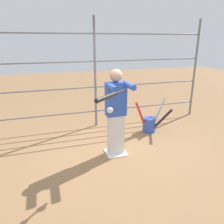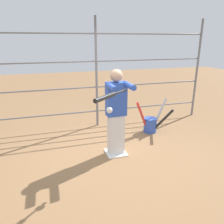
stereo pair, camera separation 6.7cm
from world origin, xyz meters
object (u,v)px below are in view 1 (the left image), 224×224
batter (116,110)px  softball_in_flight (110,110)px  bat_bucket (150,123)px  baseball_bat_swinging (109,96)px

batter → softball_in_flight: batter is taller
softball_in_flight → bat_bucket: bearing=-136.4°
baseball_bat_swinging → softball_in_flight: (-0.07, -0.17, -0.27)m
softball_in_flight → baseball_bat_swinging: bearing=67.9°
bat_bucket → softball_in_flight: bearing=43.6°
bat_bucket → batter: bearing=34.0°
batter → bat_bucket: bearing=-146.0°
baseball_bat_swinging → bat_bucket: 2.50m
baseball_bat_swinging → bat_bucket: bearing=-134.4°
batter → baseball_bat_swinging: size_ratio=2.49×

